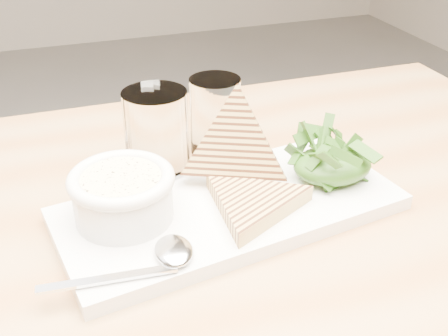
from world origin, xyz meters
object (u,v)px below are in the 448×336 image
object	(u,v)px
glass_far	(215,116)
platter	(230,209)
table_top	(102,315)
soup_bowl	(123,201)
glass_near	(157,138)

from	to	relation	value
glass_far	platter	bearing A→B (deg)	-102.43
table_top	soup_bowl	distance (m)	0.12
soup_bowl	glass_near	world-z (taller)	glass_near
glass_far	soup_bowl	bearing A→B (deg)	-136.37
table_top	glass_far	size ratio (longest dim) A/B	13.03
soup_bowl	glass_near	distance (m)	0.11
platter	soup_bowl	xyz separation A→B (m)	(-0.11, 0.01, 0.03)
glass_near	glass_far	xyz separation A→B (m)	(0.09, 0.05, -0.01)
table_top	platter	xyz separation A→B (m)	(0.16, 0.09, 0.03)
glass_near	table_top	bearing A→B (deg)	-118.38
table_top	glass_far	distance (m)	0.31
platter	soup_bowl	distance (m)	0.12
platter	glass_far	distance (m)	0.16
glass_near	glass_far	distance (m)	0.10
table_top	glass_near	distance (m)	0.23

